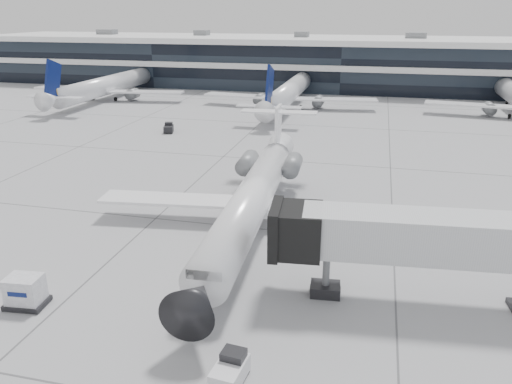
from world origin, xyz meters
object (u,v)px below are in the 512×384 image
(regional_jet, at_px, (253,196))
(baggage_tug, at_px, (230,370))
(jet_bridge, at_px, (445,239))
(cargo_uld, at_px, (25,292))

(regional_jet, xyz_separation_m, baggage_tug, (3.39, -18.41, -1.98))
(jet_bridge, xyz_separation_m, cargo_uld, (-24.35, -6.19, -3.41))
(cargo_uld, bearing_deg, jet_bridge, 8.78)
(jet_bridge, bearing_deg, regional_jet, 142.30)
(jet_bridge, relative_size, cargo_uld, 7.45)
(baggage_tug, bearing_deg, regional_jet, 106.71)
(regional_jet, distance_m, cargo_uld, 18.41)
(baggage_tug, xyz_separation_m, cargo_uld, (-13.96, 3.42, 0.32))
(baggage_tug, bearing_deg, jet_bridge, 49.02)
(regional_jet, bearing_deg, jet_bridge, -35.23)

